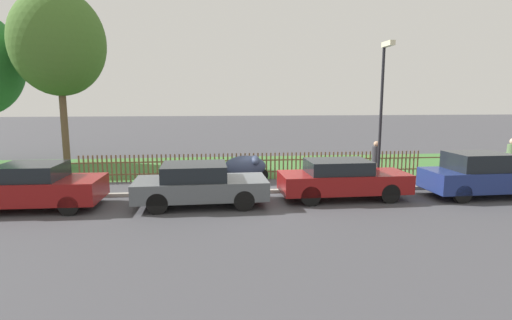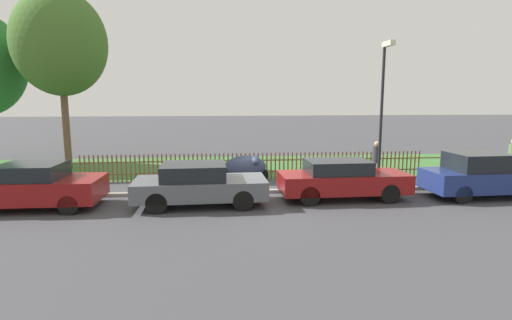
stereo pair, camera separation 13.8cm
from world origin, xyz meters
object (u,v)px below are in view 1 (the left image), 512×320
parked_car_silver_hatchback (37,186)px  street_lamp (383,97)px  parked_car_black_saloon (199,184)px  parked_car_red_compact (480,175)px  covered_motorcycle (246,166)px  pedestrian_near_fence (511,158)px  parked_car_navy_estate (342,179)px  pedestrian_by_lamp (376,159)px  tree_behind_motorcycle (58,43)px

parked_car_silver_hatchback → street_lamp: size_ratio=0.70×
parked_car_black_saloon → street_lamp: 7.64m
parked_car_red_compact → covered_motorcycle: (-7.99, 3.05, -0.08)m
parked_car_red_compact → pedestrian_near_fence: size_ratio=2.14×
parked_car_navy_estate → pedestrian_near_fence: bearing=11.2°
pedestrian_near_fence → parked_car_navy_estate: bearing=-124.1°
parked_car_silver_hatchback → parked_car_black_saloon: bearing=-0.7°
parked_car_black_saloon → parked_car_red_compact: 9.75m
parked_car_red_compact → parked_car_silver_hatchback: bearing=178.3°
parked_car_black_saloon → pedestrian_near_fence: bearing=7.5°
pedestrian_near_fence → pedestrian_by_lamp: size_ratio=1.10×
parked_car_black_saloon → parked_car_navy_estate: parked_car_black_saloon is taller
tree_behind_motorcycle → parked_car_black_saloon: bearing=-47.3°
parked_car_silver_hatchback → parked_car_red_compact: parked_car_red_compact is taller
tree_behind_motorcycle → parked_car_silver_hatchback: bearing=-77.4°
parked_car_black_saloon → tree_behind_motorcycle: 11.01m
covered_motorcycle → tree_behind_motorcycle: 10.59m
pedestrian_near_fence → street_lamp: size_ratio=0.34×
pedestrian_near_fence → covered_motorcycle: bearing=-143.2°
parked_car_red_compact → street_lamp: street_lamp is taller
street_lamp → parked_car_black_saloon: bearing=-164.1°
tree_behind_motorcycle → street_lamp: bearing=-21.1°
parked_car_navy_estate → tree_behind_motorcycle: tree_behind_motorcycle is taller
parked_car_silver_hatchback → pedestrian_near_fence: 17.43m
parked_car_navy_estate → pedestrian_by_lamp: 3.46m
parked_car_black_saloon → tree_behind_motorcycle: tree_behind_motorcycle is taller
parked_car_black_saloon → parked_car_navy_estate: (4.83, 0.31, 0.00)m
parked_car_silver_hatchback → street_lamp: bearing=9.4°
parked_car_silver_hatchback → street_lamp: street_lamp is taller
tree_behind_motorcycle → pedestrian_near_fence: bearing=-15.3°
covered_motorcycle → parked_car_red_compact: bearing=-21.7°
parked_car_black_saloon → covered_motorcycle: size_ratio=2.24×
street_lamp → parked_car_red_compact: bearing=-31.7°
covered_motorcycle → pedestrian_near_fence: 10.64m
tree_behind_motorcycle → pedestrian_by_lamp: size_ratio=4.94×
tree_behind_motorcycle → pedestrian_by_lamp: 15.13m
parked_car_silver_hatchback → covered_motorcycle: parked_car_silver_hatchback is taller
parked_car_silver_hatchback → pedestrian_near_fence: size_ratio=2.06×
parked_car_silver_hatchback → street_lamp: (11.86, 1.84, 2.74)m
parked_car_silver_hatchback → parked_car_black_saloon: parked_car_silver_hatchback is taller
parked_car_black_saloon → parked_car_red_compact: size_ratio=1.08×
covered_motorcycle → pedestrian_by_lamp: 5.34m
parked_car_navy_estate → pedestrian_near_fence: (7.49, 1.64, 0.34)m
parked_car_red_compact → covered_motorcycle: 8.55m
pedestrian_near_fence → street_lamp: bearing=-136.5°
parked_car_black_saloon → pedestrian_by_lamp: bearing=20.9°
covered_motorcycle → tree_behind_motorcycle: size_ratio=0.23×
parked_car_silver_hatchback → tree_behind_motorcycle: 8.86m
parked_car_red_compact → pedestrian_by_lamp: pedestrian_by_lamp is taller
parked_car_red_compact → pedestrian_by_lamp: (-2.66, 2.76, 0.18)m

